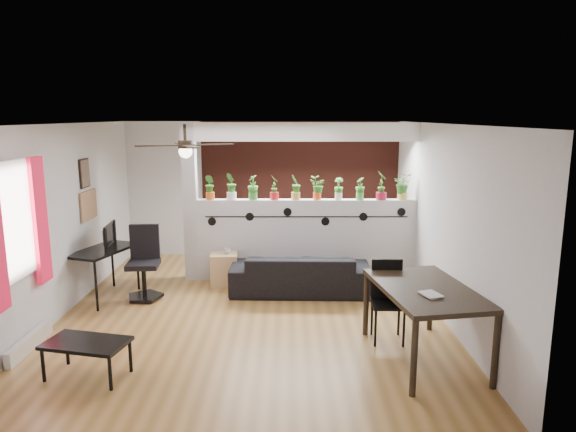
{
  "coord_description": "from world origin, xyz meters",
  "views": [
    {
      "loc": [
        0.5,
        -6.82,
        2.71
      ],
      "look_at": [
        0.5,
        0.6,
        1.25
      ],
      "focal_mm": 32.0,
      "sensor_mm": 36.0,
      "label": 1
    }
  ],
  "objects": [
    {
      "name": "potted_plant_1",
      "position": [
        -0.43,
        1.5,
        1.58
      ],
      "size": [
        0.2,
        0.24,
        0.44
      ],
      "color": "white",
      "rests_on": "partition_wall"
    },
    {
      "name": "corkboard",
      "position": [
        -2.58,
        0.95,
        1.35
      ],
      "size": [
        0.03,
        0.6,
        0.45
      ],
      "primitive_type": "cube",
      "color": "#946847",
      "rests_on": "room_shell"
    },
    {
      "name": "potted_plant_8",
      "position": [
        2.03,
        1.5,
        1.6
      ],
      "size": [
        0.21,
        0.26,
        0.47
      ],
      "color": "#AF1C37",
      "rests_on": "partition_wall"
    },
    {
      "name": "ceiling_header",
      "position": [
        0.8,
        1.5,
        2.45
      ],
      "size": [
        3.6,
        0.18,
        0.3
      ],
      "primitive_type": "cube",
      "color": "white",
      "rests_on": "room_shell"
    },
    {
      "name": "baseboard_heater",
      "position": [
        -2.54,
        -1.2,
        0.09
      ],
      "size": [
        0.08,
        1.0,
        0.18
      ],
      "primitive_type": "cube",
      "color": "silver",
      "rests_on": "ground"
    },
    {
      "name": "potted_plant_3",
      "position": [
        0.27,
        1.5,
        1.57
      ],
      "size": [
        0.19,
        0.23,
        0.41
      ],
      "color": "red",
      "rests_on": "partition_wall"
    },
    {
      "name": "potted_plant_7",
      "position": [
        1.68,
        1.5,
        1.55
      ],
      "size": [
        0.17,
        0.2,
        0.37
      ],
      "color": "green",
      "rests_on": "partition_wall"
    },
    {
      "name": "monitor",
      "position": [
        -2.25,
        0.7,
        0.86
      ],
      "size": [
        0.35,
        0.09,
        0.19
      ],
      "primitive_type": "imported",
      "rotation": [
        0.0,
        0.0,
        1.66
      ],
      "color": "black",
      "rests_on": "computer_desk"
    },
    {
      "name": "folding_chair",
      "position": [
        1.71,
        -0.86,
        0.58
      ],
      "size": [
        0.41,
        0.41,
        0.98
      ],
      "color": "black",
      "rests_on": "ground"
    },
    {
      "name": "vine_decal",
      "position": [
        0.8,
        1.4,
        1.08
      ],
      "size": [
        3.31,
        0.01,
        0.3
      ],
      "color": "black",
      "rests_on": "partition_wall"
    },
    {
      "name": "book",
      "position": [
        1.92,
        -1.72,
        0.86
      ],
      "size": [
        0.25,
        0.28,
        0.02
      ],
      "primitive_type": "imported",
      "rotation": [
        0.0,
        0.0,
        0.34
      ],
      "color": "gray",
      "rests_on": "dining_table"
    },
    {
      "name": "partition_wall",
      "position": [
        0.8,
        1.5,
        0.68
      ],
      "size": [
        3.6,
        0.18,
        1.35
      ],
      "primitive_type": "cube",
      "color": "#BCBCC1",
      "rests_on": "ground"
    },
    {
      "name": "potted_plant_2",
      "position": [
        -0.08,
        1.5,
        1.57
      ],
      "size": [
        0.19,
        0.23,
        0.41
      ],
      "color": "#398631",
      "rests_on": "partition_wall"
    },
    {
      "name": "potted_plant_5",
      "position": [
        0.98,
        1.5,
        1.55
      ],
      "size": [
        0.2,
        0.16,
        0.38
      ],
      "color": "#ED501B",
      "rests_on": "partition_wall"
    },
    {
      "name": "room_shell",
      "position": [
        0.0,
        0.0,
        1.3
      ],
      "size": [
        6.3,
        7.1,
        2.9
      ],
      "color": "brown",
      "rests_on": "ground"
    },
    {
      "name": "dining_table",
      "position": [
        2.02,
        -1.42,
        0.76
      ],
      "size": [
        1.19,
        1.68,
        0.85
      ],
      "color": "black",
      "rests_on": "ground"
    },
    {
      "name": "potted_plant_9",
      "position": [
        2.38,
        1.5,
        1.58
      ],
      "size": [
        0.25,
        0.21,
        0.44
      ],
      "color": "#E6C251",
      "rests_on": "partition_wall"
    },
    {
      "name": "office_chair",
      "position": [
        -1.65,
        0.55,
        0.48
      ],
      "size": [
        0.56,
        0.56,
        1.08
      ],
      "color": "black",
      "rests_on": "ground"
    },
    {
      "name": "cube_shelf",
      "position": [
        -0.54,
        1.16,
        0.26
      ],
      "size": [
        0.45,
        0.41,
        0.52
      ],
      "primitive_type": "cube",
      "rotation": [
        0.0,
        0.0,
        0.07
      ],
      "color": "tan",
      "rests_on": "ground"
    },
    {
      "name": "brick_panel",
      "position": [
        0.8,
        2.97,
        1.3
      ],
      "size": [
        3.9,
        0.05,
        2.6
      ],
      "primitive_type": "cube",
      "color": "#9C3D2D",
      "rests_on": "ground"
    },
    {
      "name": "potted_plant_6",
      "position": [
        1.33,
        1.5,
        1.54
      ],
      "size": [
        0.19,
        0.16,
        0.36
      ],
      "color": "silver",
      "rests_on": "partition_wall"
    },
    {
      "name": "coffee_table",
      "position": [
        -1.61,
        -1.83,
        0.35
      ],
      "size": [
        0.93,
        0.65,
        0.4
      ],
      "color": "black",
      "rests_on": "ground"
    },
    {
      "name": "computer_desk",
      "position": [
        -2.25,
        0.55,
        0.69
      ],
      "size": [
        0.86,
        1.18,
        0.76
      ],
      "color": "black",
      "rests_on": "ground"
    },
    {
      "name": "potted_plant_0",
      "position": [
        -0.78,
        1.5,
        1.57
      ],
      "size": [
        0.25,
        0.26,
        0.41
      ],
      "color": "#D45919",
      "rests_on": "partition_wall"
    },
    {
      "name": "pier_column",
      "position": [
        -1.11,
        1.5,
        1.3
      ],
      "size": [
        0.22,
        0.2,
        2.6
      ],
      "primitive_type": "cube",
      "color": "#BCBCC1",
      "rests_on": "ground"
    },
    {
      "name": "window_assembly",
      "position": [
        -2.56,
        -1.2,
        1.51
      ],
      "size": [
        0.09,
        1.3,
        1.55
      ],
      "color": "white",
      "rests_on": "room_shell"
    },
    {
      "name": "ceiling_fan",
      "position": [
        -0.8,
        -0.3,
        2.31
      ],
      "size": [
        1.19,
        1.19,
        0.43
      ],
      "color": "black",
      "rests_on": "room_shell"
    },
    {
      "name": "sofa",
      "position": [
        0.69,
        0.81,
        0.3
      ],
      "size": [
        2.05,
        0.85,
        0.6
      ],
      "primitive_type": "imported",
      "rotation": [
        0.0,
        0.0,
        3.12
      ],
      "color": "black",
      "rests_on": "ground"
    },
    {
      "name": "framed_art",
      "position": [
        -2.58,
        0.9,
        1.85
      ],
      "size": [
        0.03,
        0.34,
        0.44
      ],
      "color": "#8C7259",
      "rests_on": "room_shell"
    },
    {
      "name": "potted_plant_4",
      "position": [
        0.62,
        1.5,
        1.57
      ],
      "size": [
        0.24,
        0.26,
        0.41
      ],
      "color": "#C39445",
      "rests_on": "partition_wall"
    },
    {
      "name": "cup",
      "position": [
        -0.49,
        1.16,
        0.57
      ],
      "size": [
        0.12,
        0.12,
        0.09
      ],
      "primitive_type": "imported",
      "rotation": [
        0.0,
        0.0,
        0.03
      ],
      "color": "gray",
      "rests_on": "cube_shelf"
    }
  ]
}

